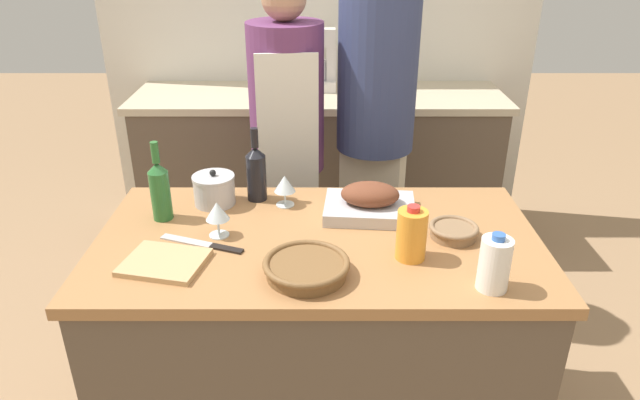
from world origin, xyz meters
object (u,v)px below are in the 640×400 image
(wine_bottle_dark, at_px, (162,189))
(mixing_bowl, at_px, (456,232))
(stand_mixer, at_px, (323,65))
(condiment_bottle_short, at_px, (391,77))
(wine_bottle_green, at_px, (258,172))
(wine_glass_right, at_px, (219,212))
(person_cook_guest, at_px, (378,120))
(knife_chef, at_px, (207,244))
(roasting_pan, at_px, (372,203))
(wine_glass_left, at_px, (287,185))
(milk_jug, at_px, (497,264))
(cutting_board, at_px, (167,262))
(wicker_basket, at_px, (308,267))
(condiment_bottle_tall, at_px, (390,82))
(person_cook_aproned, at_px, (290,143))
(juice_jug, at_px, (414,234))
(stock_pot, at_px, (216,189))

(wine_bottle_dark, bearing_deg, mixing_bowl, -7.98)
(stand_mixer, xyz_separation_m, condiment_bottle_short, (0.40, 0.02, -0.07))
(wine_bottle_green, height_order, condiment_bottle_short, wine_bottle_green)
(wine_glass_right, bearing_deg, condiment_bottle_short, 65.37)
(wine_glass_right, relative_size, person_cook_guest, 0.07)
(wine_glass_right, bearing_deg, stand_mixer, 77.88)
(mixing_bowl, distance_m, knife_chef, 0.83)
(knife_chef, xyz_separation_m, condiment_bottle_short, (0.78, 1.69, 0.14))
(condiment_bottle_short, xyz_separation_m, person_cook_guest, (-0.15, -0.79, -0.01))
(roasting_pan, distance_m, wine_glass_left, 0.32)
(milk_jug, bearing_deg, cutting_board, 172.76)
(wicker_basket, bearing_deg, cutting_board, 172.47)
(condiment_bottle_short, distance_m, person_cook_guest, 0.80)
(wine_glass_right, xyz_separation_m, condiment_bottle_tall, (0.73, 1.55, 0.04))
(cutting_board, relative_size, wine_bottle_dark, 0.96)
(wine_bottle_green, distance_m, knife_chef, 0.39)
(wicker_basket, bearing_deg, mixing_bowl, 24.98)
(wine_glass_right, bearing_deg, wine_bottle_dark, 150.15)
(cutting_board, height_order, milk_jug, milk_jug)
(person_cook_aproned, bearing_deg, roasting_pan, -67.18)
(roasting_pan, height_order, wine_glass_left, roasting_pan)
(milk_jug, xyz_separation_m, condiment_bottle_short, (-0.09, 1.93, 0.06))
(wicker_basket, height_order, wine_bottle_green, wine_bottle_green)
(wine_glass_right, relative_size, knife_chef, 0.43)
(mixing_bowl, distance_m, condiment_bottle_tall, 1.57)
(wine_glass_left, xyz_separation_m, person_cook_guest, (0.38, 0.60, 0.06))
(knife_chef, bearing_deg, wine_bottle_green, 68.47)
(milk_jug, relative_size, wine_bottle_green, 0.63)
(mixing_bowl, distance_m, wine_bottle_dark, 1.02)
(cutting_board, relative_size, wine_glass_left, 2.33)
(wine_bottle_dark, bearing_deg, person_cook_aproned, 58.20)
(mixing_bowl, distance_m, person_cook_aproned, 1.00)
(milk_jug, relative_size, wine_glass_left, 1.49)
(wine_bottle_green, height_order, wine_glass_right, wine_bottle_green)
(wine_bottle_green, relative_size, knife_chef, 0.97)
(stand_mixer, distance_m, condiment_bottle_short, 0.41)
(juice_jug, bearing_deg, wine_glass_left, 138.01)
(mixing_bowl, relative_size, person_cook_guest, 0.09)
(wine_glass_left, bearing_deg, person_cook_guest, 57.39)
(roasting_pan, height_order, stand_mixer, stand_mixer)
(stock_pot, relative_size, person_cook_guest, 0.09)
(stock_pot, height_order, person_cook_guest, person_cook_guest)
(juice_jug, bearing_deg, roasting_pan, 109.39)
(milk_jug, height_order, wine_glass_left, milk_jug)
(condiment_bottle_short, bearing_deg, wicker_basket, -103.37)
(wine_bottle_dark, relative_size, person_cook_aproned, 0.18)
(wicker_basket, xyz_separation_m, wine_bottle_dark, (-0.52, 0.37, 0.08))
(wine_glass_left, xyz_separation_m, condiment_bottle_short, (0.53, 1.39, 0.06))
(wicker_basket, height_order, condiment_bottle_short, condiment_bottle_short)
(cutting_board, height_order, juice_jug, juice_jug)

